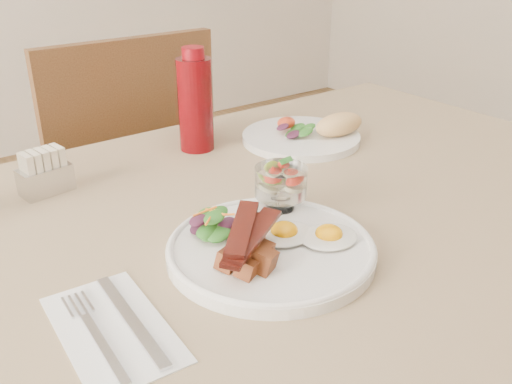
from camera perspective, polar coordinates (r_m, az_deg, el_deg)
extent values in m
cylinder|color=brown|center=(1.69, 10.24, -3.33)|extent=(0.06, 0.06, 0.71)
cube|color=brown|center=(0.92, 2.88, -2.34)|extent=(1.30, 0.85, 0.04)
cube|color=#957A5B|center=(0.91, 2.90, -1.17)|extent=(1.33, 0.88, 0.00)
cylinder|color=brown|center=(1.55, -16.85, -12.77)|extent=(0.04, 0.04, 0.45)
cylinder|color=brown|center=(1.67, -5.24, -8.63)|extent=(0.04, 0.04, 0.45)
cylinder|color=brown|center=(1.84, -20.95, -6.83)|extent=(0.04, 0.04, 0.45)
cylinder|color=brown|center=(1.94, -10.89, -3.73)|extent=(0.04, 0.04, 0.45)
cube|color=brown|center=(1.63, -14.36, -0.65)|extent=(0.42, 0.42, 0.03)
cube|color=brown|center=(1.36, -12.03, 5.25)|extent=(0.42, 0.03, 0.46)
cylinder|color=white|center=(0.77, 1.49, -5.85)|extent=(0.28, 0.28, 0.02)
ellipsoid|color=silver|center=(0.78, 7.28, -4.46)|extent=(0.09, 0.08, 0.01)
ellipsoid|color=#F49604|center=(0.78, 7.30, -4.13)|extent=(0.04, 0.04, 0.02)
ellipsoid|color=silver|center=(0.78, 2.83, -4.17)|extent=(0.09, 0.08, 0.01)
ellipsoid|color=#F49604|center=(0.78, 2.84, -3.85)|extent=(0.04, 0.04, 0.02)
cube|color=brown|center=(0.72, -1.71, -6.39)|extent=(0.03, 0.03, 0.03)
cube|color=brown|center=(0.72, 0.41, -6.02)|extent=(0.03, 0.03, 0.03)
cube|color=brown|center=(0.69, -0.92, -7.61)|extent=(0.03, 0.03, 0.02)
cube|color=brown|center=(0.74, -0.49, -5.21)|extent=(0.03, 0.03, 0.03)
cube|color=brown|center=(0.70, 0.74, -6.90)|extent=(0.03, 0.03, 0.03)
cube|color=brown|center=(0.71, -2.90, -6.87)|extent=(0.03, 0.03, 0.02)
cube|color=brown|center=(0.71, -0.55, -4.71)|extent=(0.03, 0.03, 0.03)
cube|color=brown|center=(0.70, -0.86, -5.46)|extent=(0.03, 0.03, 0.02)
cube|color=#51150D|center=(0.71, -1.13, -4.73)|extent=(0.11, 0.09, 0.01)
cube|color=#51150D|center=(0.70, -0.23, -4.29)|extent=(0.12, 0.08, 0.01)
cube|color=#51150D|center=(0.71, -1.40, -3.61)|extent=(0.10, 0.10, 0.01)
ellipsoid|color=#1C4C14|center=(0.78, -4.37, -4.13)|extent=(0.05, 0.04, 0.01)
ellipsoid|color=#1C4C14|center=(0.79, -3.27, -3.43)|extent=(0.04, 0.04, 0.01)
ellipsoid|color=#381125|center=(0.79, -5.64, -3.55)|extent=(0.04, 0.03, 0.01)
ellipsoid|color=#1C4C14|center=(0.77, -3.71, -4.21)|extent=(0.04, 0.04, 0.01)
ellipsoid|color=#1C4C14|center=(0.77, -4.94, -3.92)|extent=(0.04, 0.03, 0.01)
ellipsoid|color=#381125|center=(0.78, -2.94, -3.18)|extent=(0.03, 0.03, 0.01)
ellipsoid|color=#1C4C14|center=(0.79, -4.95, -2.30)|extent=(0.04, 0.04, 0.01)
ellipsoid|color=#1C4C14|center=(0.79, -3.80, -2.08)|extent=(0.04, 0.03, 0.01)
ellipsoid|color=#381125|center=(0.77, -5.82, -2.83)|extent=(0.03, 0.03, 0.01)
ellipsoid|color=#1C4C14|center=(0.76, -4.18, -2.54)|extent=(0.04, 0.03, 0.01)
cylinder|color=orange|center=(0.77, -4.07, -2.01)|extent=(0.01, 0.04, 0.01)
cylinder|color=orange|center=(0.78, -5.13, -1.93)|extent=(0.04, 0.00, 0.01)
cylinder|color=orange|center=(0.77, -3.50, -2.28)|extent=(0.03, 0.03, 0.01)
cylinder|color=orange|center=(0.76, -4.59, -2.55)|extent=(0.03, 0.03, 0.01)
cylinder|color=white|center=(0.86, 2.47, -1.32)|extent=(0.04, 0.04, 0.01)
cylinder|color=white|center=(0.85, 2.48, -0.68)|extent=(0.02, 0.02, 0.01)
cylinder|color=white|center=(0.84, 2.51, 1.05)|extent=(0.08, 0.08, 0.04)
cylinder|color=beige|center=(0.85, 1.69, 0.64)|extent=(0.02, 0.02, 0.01)
cylinder|color=beige|center=(0.84, 3.42, 0.65)|extent=(0.02, 0.02, 0.01)
cylinder|color=beige|center=(0.85, 2.40, 1.34)|extent=(0.02, 0.02, 0.01)
cylinder|color=#86B035|center=(0.84, 1.77, 2.06)|extent=(0.03, 0.03, 0.01)
cone|color=red|center=(0.83, 3.40, 1.87)|extent=(0.02, 0.02, 0.02)
cone|color=red|center=(0.83, 1.76, 2.11)|extent=(0.02, 0.02, 0.02)
cone|color=red|center=(0.84, 2.57, 2.84)|extent=(0.02, 0.02, 0.02)
ellipsoid|color=#30752A|center=(0.83, 2.79, 3.08)|extent=(0.02, 0.01, 0.00)
ellipsoid|color=#30752A|center=(0.83, 3.24, 3.28)|extent=(0.02, 0.01, 0.00)
cylinder|color=white|center=(1.17, 4.52, 5.44)|extent=(0.24, 0.24, 0.01)
ellipsoid|color=#1C4C14|center=(1.16, 3.75, 5.86)|extent=(0.04, 0.03, 0.01)
ellipsoid|color=#1C4C14|center=(1.18, 4.20, 6.46)|extent=(0.04, 0.03, 0.01)
ellipsoid|color=#381125|center=(1.14, 3.77, 5.77)|extent=(0.03, 0.03, 0.01)
ellipsoid|color=#1C4C14|center=(1.14, 4.93, 6.01)|extent=(0.04, 0.03, 0.01)
ellipsoid|color=#1C4C14|center=(1.17, 5.32, 6.48)|extent=(0.03, 0.03, 0.01)
ellipsoid|color=#381125|center=(1.16, 2.69, 6.51)|extent=(0.03, 0.02, 0.01)
ellipsoid|color=red|center=(1.18, 3.04, 6.73)|extent=(0.04, 0.03, 0.02)
ellipsoid|color=tan|center=(1.17, 8.31, 6.82)|extent=(0.12, 0.08, 0.05)
cylinder|color=#500408|center=(1.11, -6.08, 8.66)|extent=(0.07, 0.07, 0.18)
cylinder|color=maroon|center=(1.08, -6.32, 13.68)|extent=(0.04, 0.04, 0.02)
cylinder|color=#500408|center=(1.17, -6.38, 8.51)|extent=(0.05, 0.05, 0.13)
cylinder|color=silver|center=(1.17, -6.45, 9.83)|extent=(0.06, 0.06, 0.03)
cylinder|color=maroon|center=(1.15, -6.58, 12.25)|extent=(0.03, 0.03, 0.02)
cube|color=silver|center=(1.00, -20.28, 1.16)|extent=(0.09, 0.06, 0.05)
cube|color=beige|center=(0.98, -21.92, 2.13)|extent=(0.02, 0.04, 0.05)
cube|color=beige|center=(0.98, -21.21, 2.36)|extent=(0.02, 0.04, 0.05)
cube|color=beige|center=(0.99, -20.51, 2.59)|extent=(0.02, 0.04, 0.05)
cube|color=beige|center=(0.99, -19.82, 2.82)|extent=(0.02, 0.04, 0.05)
cube|color=beige|center=(1.00, -19.13, 3.04)|extent=(0.02, 0.04, 0.05)
cube|color=white|center=(0.66, -14.15, -13.11)|extent=(0.12, 0.20, 0.00)
cube|color=silver|center=(0.67, -12.42, -12.30)|extent=(0.03, 0.19, 0.00)
cube|color=silver|center=(0.64, -14.95, -14.80)|extent=(0.02, 0.13, 0.00)
cube|color=silver|center=(0.70, -18.32, -10.94)|extent=(0.01, 0.04, 0.00)
cube|color=silver|center=(0.70, -17.70, -10.76)|extent=(0.01, 0.04, 0.00)
cube|color=silver|center=(0.71, -17.09, -10.59)|extent=(0.01, 0.04, 0.00)
cube|color=silver|center=(0.71, -16.47, -10.42)|extent=(0.01, 0.04, 0.00)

